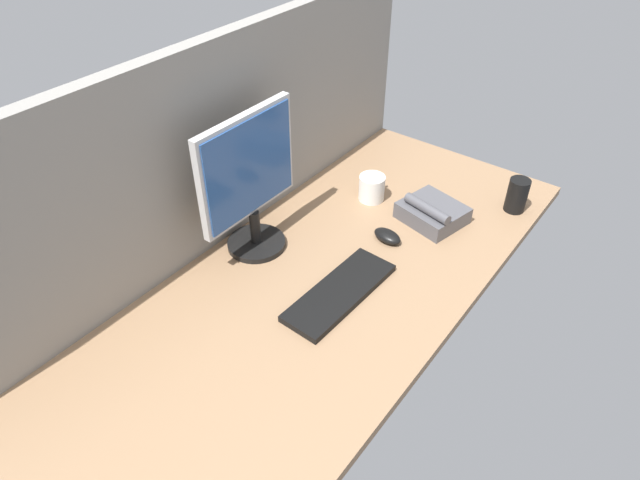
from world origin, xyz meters
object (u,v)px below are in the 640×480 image
(keyboard, at_px, (340,292))
(desk_phone, at_px, (432,212))
(monitor, at_px, (249,180))
(mug_ceramic_white, at_px, (372,188))
(mug_black_travel, at_px, (517,195))
(mouse, at_px, (387,236))

(keyboard, xyz_separation_m, desk_phone, (0.47, -0.03, 0.02))
(monitor, bearing_deg, mug_ceramic_white, -19.00)
(mug_black_travel, bearing_deg, mouse, 147.84)
(monitor, xyz_separation_m, mouse, (0.27, -0.32, -0.22))
(monitor, height_order, mug_black_travel, monitor)
(mug_ceramic_white, height_order, mug_black_travel, mug_black_travel)
(mug_black_travel, relative_size, desk_phone, 0.52)
(mug_ceramic_white, bearing_deg, mouse, -134.82)
(mouse, bearing_deg, monitor, 138.12)
(mouse, height_order, mug_black_travel, mug_black_travel)
(mouse, xyz_separation_m, mug_ceramic_white, (0.17, 0.17, 0.03))
(monitor, bearing_deg, keyboard, -93.79)
(mug_ceramic_white, bearing_deg, monitor, 161.00)
(mouse, xyz_separation_m, desk_phone, (0.18, -0.06, 0.01))
(desk_phone, bearing_deg, keyboard, 175.73)
(mug_black_travel, height_order, desk_phone, mug_black_travel)
(mug_black_travel, bearing_deg, mug_ceramic_white, 119.32)
(mug_black_travel, bearing_deg, desk_phone, 139.23)
(monitor, xyz_separation_m, desk_phone, (0.44, -0.38, -0.21))
(monitor, relative_size, mouse, 4.58)
(monitor, distance_m, mug_black_travel, 0.90)
(mug_ceramic_white, xyz_separation_m, mug_black_travel, (0.24, -0.42, 0.01))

